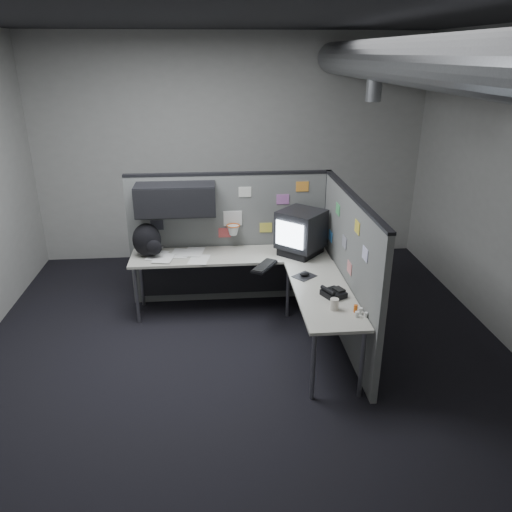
{
  "coord_description": "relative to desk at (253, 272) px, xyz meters",
  "views": [
    {
      "loc": [
        -0.27,
        -4.43,
        2.92
      ],
      "look_at": [
        0.15,
        0.35,
        0.96
      ],
      "focal_mm": 35.0,
      "sensor_mm": 36.0,
      "label": 1
    }
  ],
  "objects": [
    {
      "name": "mouse",
      "position": [
        0.51,
        -0.41,
        0.13
      ],
      "size": [
        0.28,
        0.28,
        0.05
      ],
      "rotation": [
        0.0,
        0.0,
        -0.12
      ],
      "color": "black",
      "rests_on": "desk"
    },
    {
      "name": "monitor",
      "position": [
        0.58,
        0.23,
        0.39
      ],
      "size": [
        0.64,
        0.64,
        0.52
      ],
      "rotation": [
        0.0,
        0.0,
        0.05
      ],
      "color": "black",
      "rests_on": "desk"
    },
    {
      "name": "desk",
      "position": [
        0.0,
        0.0,
        0.0
      ],
      "size": [
        2.31,
        2.11,
        0.73
      ],
      "color": "#B3B0A1",
      "rests_on": "ground"
    },
    {
      "name": "papers",
      "position": [
        -0.89,
        0.3,
        0.13
      ],
      "size": [
        0.83,
        0.62,
        0.02
      ],
      "rotation": [
        0.0,
        0.0,
        -0.19
      ],
      "color": "white",
      "rests_on": "desk"
    },
    {
      "name": "bottles",
      "position": [
        0.86,
        -1.27,
        0.15
      ],
      "size": [
        0.12,
        0.14,
        0.07
      ],
      "rotation": [
        0.0,
        0.0,
        0.16
      ],
      "color": "silver",
      "rests_on": "desk"
    },
    {
      "name": "cup",
      "position": [
        0.66,
        -1.15,
        0.17
      ],
      "size": [
        0.09,
        0.09,
        0.11
      ],
      "primitive_type": "cylinder",
      "rotation": [
        0.0,
        0.0,
        0.12
      ],
      "color": "beige",
      "rests_on": "desk"
    },
    {
      "name": "partition_right",
      "position": [
        0.95,
        -0.49,
        0.21
      ],
      "size": [
        0.07,
        2.23,
        1.63
      ],
      "color": "#60625F",
      "rests_on": "ground"
    },
    {
      "name": "phone",
      "position": [
        0.71,
        -0.89,
        0.15
      ],
      "size": [
        0.26,
        0.26,
        0.1
      ],
      "rotation": [
        0.0,
        0.0,
        0.28
      ],
      "color": "black",
      "rests_on": "desk"
    },
    {
      "name": "room",
      "position": [
        0.41,
        -0.7,
        1.48
      ],
      "size": [
        5.62,
        5.62,
        3.22
      ],
      "color": "black",
      "rests_on": "ground"
    },
    {
      "name": "partition_back",
      "position": [
        -0.4,
        0.53,
        0.38
      ],
      "size": [
        2.44,
        0.42,
        1.63
      ],
      "color": "#60625F",
      "rests_on": "ground"
    },
    {
      "name": "backpack",
      "position": [
        -1.18,
        0.3,
        0.31
      ],
      "size": [
        0.39,
        0.35,
        0.4
      ],
      "rotation": [
        0.0,
        0.0,
        0.36
      ],
      "color": "black",
      "rests_on": "desk"
    },
    {
      "name": "keyboard",
      "position": [
        0.11,
        -0.14,
        0.13
      ],
      "size": [
        0.33,
        0.42,
        0.04
      ],
      "rotation": [
        0.0,
        0.0,
        0.24
      ],
      "color": "black",
      "rests_on": "desk"
    }
  ]
}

